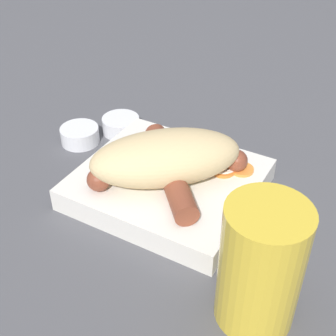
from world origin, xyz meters
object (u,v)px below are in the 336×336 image
at_px(food_tray, 168,184).
at_px(condiment_cup_near, 121,126).
at_px(drink_glass, 261,266).
at_px(bread_roll, 166,157).
at_px(sausage, 169,170).
at_px(condiment_cup_far, 80,136).

distance_m(food_tray, condiment_cup_near, 0.16).
bearing_deg(food_tray, drink_glass, -35.96).
height_order(bread_roll, condiment_cup_near, bread_roll).
distance_m(bread_roll, sausage, 0.02).
bearing_deg(bread_roll, condiment_cup_far, 165.17).
relative_size(condiment_cup_far, drink_glass, 0.43).
distance_m(sausage, condiment_cup_near, 0.17).
bearing_deg(drink_glass, condiment_cup_near, 144.64).
bearing_deg(sausage, bread_roll, 161.72).
height_order(food_tray, bread_roll, bread_roll).
bearing_deg(condiment_cup_far, sausage, -14.95).
relative_size(bread_roll, condiment_cup_far, 3.49).
relative_size(bread_roll, drink_glass, 1.49).
bearing_deg(sausage, condiment_cup_near, 144.48).
relative_size(sausage, condiment_cup_far, 2.75).
relative_size(food_tray, condiment_cup_near, 3.82).
xyz_separation_m(food_tray, sausage, (0.01, -0.01, 0.03)).
distance_m(food_tray, sausage, 0.03).
relative_size(bread_roll, condiment_cup_near, 3.49).
xyz_separation_m(bread_roll, drink_glass, (0.16, -0.11, 0.01)).
bearing_deg(bread_roll, sausage, -18.28).
relative_size(sausage, condiment_cup_near, 2.75).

